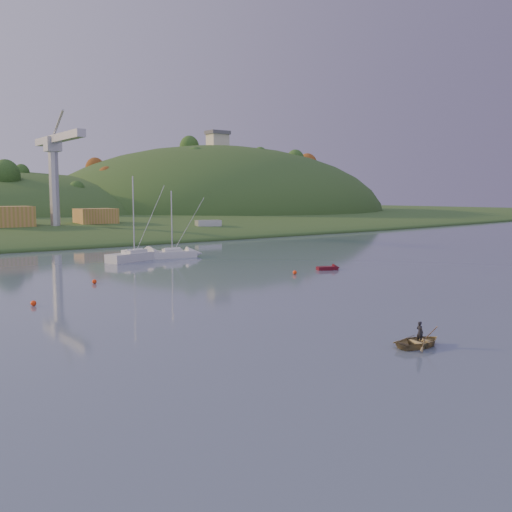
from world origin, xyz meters
TOP-DOWN VIEW (x-y plane):
  - hill_right at (95.00, 195.00)m, footprint 150.00×130.00m
  - hilltop_house at (95.00, 195.00)m, footprint 9.00×7.00m
  - wharf at (5.00, 122.00)m, footprint 42.00×16.00m
  - shed_west at (-8.00, 123.00)m, footprint 11.00×8.00m
  - shed_east at (13.00, 124.00)m, footprint 9.00×7.00m
  - dock_crane at (2.00, 118.39)m, footprint 3.20×28.00m
  - sailboat_near at (-3.12, 68.12)m, footprint 9.39×5.29m
  - sailboat_far at (3.26, 68.23)m, footprint 7.74×3.47m
  - canoe at (-9.18, 12.60)m, footprint 3.67×2.76m
  - paddler at (-9.18, 12.60)m, footprint 0.38×0.55m
  - red_tender at (13.10, 43.27)m, footprint 3.37×2.10m
  - work_vessel at (35.00, 108.00)m, footprint 14.62×8.09m
  - buoy_1 at (6.37, 42.82)m, footprint 0.50×0.50m
  - buoy_2 at (-25.16, 41.65)m, footprint 0.50×0.50m
  - buoy_3 at (-16.12, 50.58)m, footprint 0.50×0.50m

SIDE VIEW (x-z plane):
  - hill_right at x=95.00m, z-range -30.00..30.00m
  - red_tender at x=13.10m, z-range -0.32..0.77m
  - buoy_1 at x=6.37m, z-range 0.00..0.50m
  - buoy_2 at x=-25.16m, z-range 0.00..0.50m
  - buoy_3 at x=-16.12m, z-range 0.00..0.50m
  - canoe at x=-9.18m, z-range 0.00..0.72m
  - sailboat_far at x=3.26m, z-range -4.49..5.87m
  - paddler at x=-9.18m, z-range 0.00..1.43m
  - sailboat_near at x=-3.12m, z-range -5.45..7.03m
  - wharf at x=5.00m, z-range 0.00..2.40m
  - work_vessel at x=35.00m, z-range -0.51..3.05m
  - shed_east at x=13.00m, z-range 2.40..6.40m
  - shed_west at x=-8.00m, z-range 2.40..7.20m
  - dock_crane at x=2.00m, z-range 7.02..27.32m
  - hilltop_house at x=95.00m, z-range 30.18..36.63m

